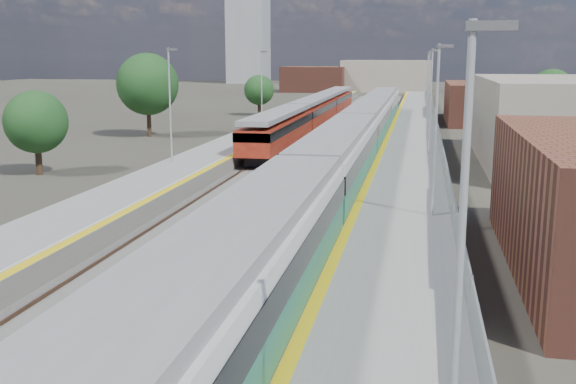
% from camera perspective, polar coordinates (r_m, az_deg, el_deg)
% --- Properties ---
extents(ground, '(320.00, 320.00, 0.00)m').
position_cam_1_polar(ground, '(58.80, 5.25, 3.58)').
color(ground, '#47443A').
rests_on(ground, ground).
extents(ballast_bed, '(10.50, 155.00, 0.06)m').
position_cam_1_polar(ballast_bed, '(61.52, 3.40, 3.98)').
color(ballast_bed, '#565451').
rests_on(ballast_bed, ground).
extents(tracks, '(8.96, 160.00, 0.17)m').
position_cam_1_polar(tracks, '(63.09, 4.15, 4.23)').
color(tracks, '#4C3323').
rests_on(tracks, ground).
extents(platform_right, '(4.70, 155.00, 8.52)m').
position_cam_1_polar(platform_right, '(60.91, 10.46, 4.22)').
color(platform_right, slate).
rests_on(platform_right, ground).
extents(platform_left, '(4.30, 155.00, 8.52)m').
position_cam_1_polar(platform_left, '(62.72, -2.78, 4.58)').
color(platform_left, slate).
rests_on(platform_left, ground).
extents(buildings, '(72.00, 185.50, 40.00)m').
position_cam_1_polar(buildings, '(148.53, 1.86, 12.49)').
color(buildings, brown).
rests_on(buildings, ground).
extents(green_train, '(3.03, 84.24, 3.33)m').
position_cam_1_polar(green_train, '(48.27, 5.81, 4.66)').
color(green_train, black).
rests_on(green_train, ground).
extents(red_train, '(2.72, 55.20, 3.43)m').
position_cam_1_polar(red_train, '(73.72, 2.19, 6.80)').
color(red_train, black).
rests_on(red_train, ground).
extents(tree_a, '(4.24, 4.24, 5.75)m').
position_cam_1_polar(tree_a, '(48.76, -20.57, 5.56)').
color(tree_a, '#382619').
rests_on(tree_a, ground).
extents(tree_b, '(6.13, 6.13, 8.31)m').
position_cam_1_polar(tree_b, '(69.09, -11.80, 8.92)').
color(tree_b, '#382619').
rests_on(tree_b, ground).
extents(tree_c, '(4.06, 4.06, 5.50)m').
position_cam_1_polar(tree_c, '(92.16, -2.46, 8.62)').
color(tree_c, '#382619').
rests_on(tree_c, ground).
extents(tree_d, '(4.91, 4.91, 6.66)m').
position_cam_1_polar(tree_d, '(77.49, 21.39, 7.86)').
color(tree_d, '#382619').
rests_on(tree_d, ground).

